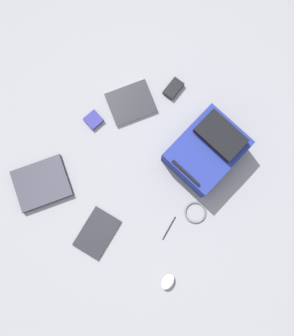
{
  "coord_description": "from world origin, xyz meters",
  "views": [
    {
      "loc": [
        -0.21,
        0.24,
        2.09
      ],
      "look_at": [
        -0.03,
        -0.02,
        0.02
      ],
      "focal_mm": 38.94,
      "sensor_mm": 36.0,
      "label": 1
    }
  ],
  "objects_px": {
    "laptop": "(42,183)",
    "pen_black": "(169,228)",
    "backpack": "(207,150)",
    "earbud_pouch": "(94,120)",
    "power_brick": "(173,89)",
    "cable_coil": "(195,213)",
    "computer_mouse": "(168,282)",
    "book_blue": "(131,103)",
    "book_manual": "(97,233)"
  },
  "relations": [
    {
      "from": "book_blue",
      "to": "pen_black",
      "type": "relative_size",
      "value": 2.27
    },
    {
      "from": "book_manual",
      "to": "pen_black",
      "type": "distance_m",
      "value": 0.41
    },
    {
      "from": "book_manual",
      "to": "book_blue",
      "type": "relative_size",
      "value": 0.8
    },
    {
      "from": "book_blue",
      "to": "earbud_pouch",
      "type": "xyz_separation_m",
      "value": [
        0.12,
        0.21,
        0.0
      ]
    },
    {
      "from": "pen_black",
      "to": "backpack",
      "type": "bearing_deg",
      "value": -80.53
    },
    {
      "from": "cable_coil",
      "to": "power_brick",
      "type": "distance_m",
      "value": 0.74
    },
    {
      "from": "computer_mouse",
      "to": "power_brick",
      "type": "xyz_separation_m",
      "value": [
        0.61,
        -0.93,
        -0.01
      ]
    },
    {
      "from": "laptop",
      "to": "book_manual",
      "type": "relative_size",
      "value": 1.48
    },
    {
      "from": "backpack",
      "to": "laptop",
      "type": "relative_size",
      "value": 1.12
    },
    {
      "from": "laptop",
      "to": "book_manual",
      "type": "height_order",
      "value": "laptop"
    },
    {
      "from": "cable_coil",
      "to": "pen_black",
      "type": "distance_m",
      "value": 0.17
    },
    {
      "from": "laptop",
      "to": "pen_black",
      "type": "xyz_separation_m",
      "value": [
        -0.74,
        -0.22,
        -0.01
      ]
    },
    {
      "from": "book_manual",
      "to": "book_blue",
      "type": "height_order",
      "value": "book_blue"
    },
    {
      "from": "book_blue",
      "to": "computer_mouse",
      "type": "distance_m",
      "value": 1.05
    },
    {
      "from": "book_manual",
      "to": "book_blue",
      "type": "xyz_separation_m",
      "value": [
        0.29,
        -0.73,
        0.01
      ]
    },
    {
      "from": "cable_coil",
      "to": "earbud_pouch",
      "type": "bearing_deg",
      "value": -6.86
    },
    {
      "from": "book_manual",
      "to": "power_brick",
      "type": "xyz_separation_m",
      "value": [
        0.14,
        -0.95,
        0.01
      ]
    },
    {
      "from": "laptop",
      "to": "backpack",
      "type": "bearing_deg",
      "value": -133.61
    },
    {
      "from": "backpack",
      "to": "earbud_pouch",
      "type": "xyz_separation_m",
      "value": [
        0.65,
        0.22,
        -0.08
      ]
    },
    {
      "from": "cable_coil",
      "to": "power_brick",
      "type": "height_order",
      "value": "power_brick"
    },
    {
      "from": "earbud_pouch",
      "to": "book_manual",
      "type": "bearing_deg",
      "value": 128.58
    },
    {
      "from": "computer_mouse",
      "to": "power_brick",
      "type": "distance_m",
      "value": 1.11
    },
    {
      "from": "computer_mouse",
      "to": "book_blue",
      "type": "bearing_deg",
      "value": -46.37
    },
    {
      "from": "laptop",
      "to": "earbud_pouch",
      "type": "height_order",
      "value": "laptop"
    },
    {
      "from": "pen_black",
      "to": "earbud_pouch",
      "type": "distance_m",
      "value": 0.77
    },
    {
      "from": "book_manual",
      "to": "pen_black",
      "type": "xyz_separation_m",
      "value": [
        -0.32,
        -0.26,
        -0.0
      ]
    },
    {
      "from": "earbud_pouch",
      "to": "backpack",
      "type": "bearing_deg",
      "value": -161.16
    },
    {
      "from": "laptop",
      "to": "book_blue",
      "type": "height_order",
      "value": "laptop"
    },
    {
      "from": "book_manual",
      "to": "backpack",
      "type": "bearing_deg",
      "value": -107.83
    },
    {
      "from": "computer_mouse",
      "to": "pen_black",
      "type": "bearing_deg",
      "value": -60.18
    },
    {
      "from": "computer_mouse",
      "to": "pen_black",
      "type": "relative_size",
      "value": 0.62
    },
    {
      "from": "book_manual",
      "to": "computer_mouse",
      "type": "xyz_separation_m",
      "value": [
        -0.48,
        -0.02,
        0.02
      ]
    },
    {
      "from": "backpack",
      "to": "earbud_pouch",
      "type": "distance_m",
      "value": 0.69
    },
    {
      "from": "laptop",
      "to": "pen_black",
      "type": "height_order",
      "value": "laptop"
    },
    {
      "from": "computer_mouse",
      "to": "power_brick",
      "type": "relative_size",
      "value": 0.75
    },
    {
      "from": "book_manual",
      "to": "power_brick",
      "type": "height_order",
      "value": "power_brick"
    },
    {
      "from": "backpack",
      "to": "cable_coil",
      "type": "bearing_deg",
      "value": 115.29
    },
    {
      "from": "backpack",
      "to": "book_manual",
      "type": "distance_m",
      "value": 0.78
    },
    {
      "from": "laptop",
      "to": "book_manual",
      "type": "xyz_separation_m",
      "value": [
        -0.43,
        0.04,
        -0.01
      ]
    },
    {
      "from": "backpack",
      "to": "earbud_pouch",
      "type": "bearing_deg",
      "value": 18.84
    },
    {
      "from": "laptop",
      "to": "computer_mouse",
      "type": "relative_size",
      "value": 4.34
    },
    {
      "from": "backpack",
      "to": "cable_coil",
      "type": "xyz_separation_m",
      "value": [
        -0.15,
        0.32,
        -0.08
      ]
    },
    {
      "from": "cable_coil",
      "to": "power_brick",
      "type": "bearing_deg",
      "value": -45.22
    },
    {
      "from": "pen_black",
      "to": "book_blue",
      "type": "bearing_deg",
      "value": -37.57
    },
    {
      "from": "computer_mouse",
      "to": "backpack",
      "type": "bearing_deg",
      "value": -75.17
    },
    {
      "from": "power_brick",
      "to": "pen_black",
      "type": "height_order",
      "value": "power_brick"
    },
    {
      "from": "book_blue",
      "to": "backpack",
      "type": "bearing_deg",
      "value": -179.25
    },
    {
      "from": "cable_coil",
      "to": "power_brick",
      "type": "relative_size",
      "value": 1.03
    },
    {
      "from": "book_blue",
      "to": "cable_coil",
      "type": "relative_size",
      "value": 2.67
    },
    {
      "from": "laptop",
      "to": "power_brick",
      "type": "height_order",
      "value": "laptop"
    }
  ]
}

